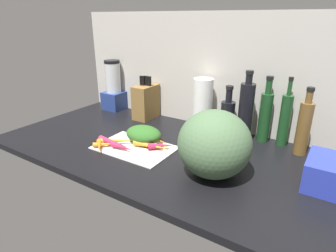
{
  "coord_description": "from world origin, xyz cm",
  "views": [
    {
      "loc": [
        61.39,
        -99.82,
        57.1
      ],
      "look_at": [
        0.49,
        -4.94,
        13.24
      ],
      "focal_mm": 30.06,
      "sensor_mm": 36.0,
      "label": 1
    }
  ],
  "objects_px": {
    "carrot_10": "(122,147)",
    "bottle_4": "(304,127)",
    "knife_block": "(146,101)",
    "bottle_3": "(285,119)",
    "carrot_9": "(113,143)",
    "paper_towel_roll": "(203,105)",
    "carrot_8": "(156,139)",
    "carrot_4": "(151,146)",
    "bottle_2": "(265,115)",
    "bottle_1": "(246,112)",
    "blender_appliance": "(114,89)",
    "cutting_board": "(135,147)",
    "carrot_5": "(150,140)",
    "carrot_0": "(161,146)",
    "carrot_2": "(156,145)",
    "bottle_0": "(227,117)",
    "carrot_6": "(106,144)",
    "carrot_3": "(143,141)",
    "winter_squash": "(214,144)",
    "carrot_1": "(117,141)",
    "carrot_7": "(99,146)"
  },
  "relations": [
    {
      "from": "carrot_6",
      "to": "bottle_3",
      "type": "relative_size",
      "value": 0.37
    },
    {
      "from": "carrot_6",
      "to": "blender_appliance",
      "type": "bearing_deg",
      "value": 128.87
    },
    {
      "from": "bottle_0",
      "to": "bottle_1",
      "type": "height_order",
      "value": "bottle_1"
    },
    {
      "from": "cutting_board",
      "to": "carrot_5",
      "type": "bearing_deg",
      "value": 70.38
    },
    {
      "from": "carrot_10",
      "to": "bottle_4",
      "type": "relative_size",
      "value": 0.4
    },
    {
      "from": "carrot_4",
      "to": "bottle_2",
      "type": "distance_m",
      "value": 0.57
    },
    {
      "from": "carrot_4",
      "to": "carrot_5",
      "type": "distance_m",
      "value": 0.07
    },
    {
      "from": "carrot_5",
      "to": "carrot_9",
      "type": "relative_size",
      "value": 0.87
    },
    {
      "from": "paper_towel_roll",
      "to": "bottle_2",
      "type": "bearing_deg",
      "value": 5.07
    },
    {
      "from": "carrot_5",
      "to": "carrot_8",
      "type": "relative_size",
      "value": 1.21
    },
    {
      "from": "carrot_9",
      "to": "bottle_1",
      "type": "relative_size",
      "value": 0.48
    },
    {
      "from": "carrot_1",
      "to": "bottle_2",
      "type": "distance_m",
      "value": 0.72
    },
    {
      "from": "carrot_9",
      "to": "paper_towel_roll",
      "type": "relative_size",
      "value": 0.6
    },
    {
      "from": "bottle_1",
      "to": "bottle_4",
      "type": "bearing_deg",
      "value": 0.14
    },
    {
      "from": "winter_squash",
      "to": "paper_towel_roll",
      "type": "xyz_separation_m",
      "value": [
        -0.24,
        0.4,
        0.01
      ]
    },
    {
      "from": "carrot_4",
      "to": "blender_appliance",
      "type": "relative_size",
      "value": 0.54
    },
    {
      "from": "paper_towel_roll",
      "to": "carrot_2",
      "type": "bearing_deg",
      "value": -101.96
    },
    {
      "from": "carrot_7",
      "to": "carrot_10",
      "type": "height_order",
      "value": "same"
    },
    {
      "from": "carrot_8",
      "to": "bottle_1",
      "type": "bearing_deg",
      "value": 38.67
    },
    {
      "from": "cutting_board",
      "to": "bottle_3",
      "type": "xyz_separation_m",
      "value": [
        0.57,
        0.41,
        0.12
      ]
    },
    {
      "from": "carrot_2",
      "to": "carrot_8",
      "type": "relative_size",
      "value": 1.37
    },
    {
      "from": "carrot_8",
      "to": "carrot_9",
      "type": "bearing_deg",
      "value": -136.51
    },
    {
      "from": "blender_appliance",
      "to": "bottle_3",
      "type": "height_order",
      "value": "bottle_3"
    },
    {
      "from": "carrot_5",
      "to": "knife_block",
      "type": "xyz_separation_m",
      "value": [
        -0.24,
        0.29,
        0.08
      ]
    },
    {
      "from": "carrot_0",
      "to": "knife_block",
      "type": "height_order",
      "value": "knife_block"
    },
    {
      "from": "carrot_6",
      "to": "knife_block",
      "type": "distance_m",
      "value": 0.46
    },
    {
      "from": "winter_squash",
      "to": "bottle_4",
      "type": "height_order",
      "value": "bottle_4"
    },
    {
      "from": "carrot_1",
      "to": "carrot_6",
      "type": "distance_m",
      "value": 0.06
    },
    {
      "from": "carrot_0",
      "to": "carrot_2",
      "type": "relative_size",
      "value": 0.72
    },
    {
      "from": "winter_squash",
      "to": "carrot_0",
      "type": "bearing_deg",
      "value": 166.79
    },
    {
      "from": "carrot_5",
      "to": "bottle_2",
      "type": "relative_size",
      "value": 0.46
    },
    {
      "from": "blender_appliance",
      "to": "paper_towel_roll",
      "type": "distance_m",
      "value": 0.65
    },
    {
      "from": "bottle_4",
      "to": "bottle_3",
      "type": "bearing_deg",
      "value": 148.88
    },
    {
      "from": "carrot_0",
      "to": "carrot_8",
      "type": "relative_size",
      "value": 0.99
    },
    {
      "from": "carrot_5",
      "to": "carrot_6",
      "type": "height_order",
      "value": "carrot_5"
    },
    {
      "from": "carrot_2",
      "to": "bottle_3",
      "type": "relative_size",
      "value": 0.51
    },
    {
      "from": "carrot_10",
      "to": "bottle_0",
      "type": "bearing_deg",
      "value": 52.06
    },
    {
      "from": "cutting_board",
      "to": "paper_towel_roll",
      "type": "relative_size",
      "value": 1.29
    },
    {
      "from": "carrot_3",
      "to": "winter_squash",
      "type": "xyz_separation_m",
      "value": [
        0.39,
        -0.07,
        0.11
      ]
    },
    {
      "from": "carrot_8",
      "to": "bottle_3",
      "type": "height_order",
      "value": "bottle_3"
    },
    {
      "from": "carrot_4",
      "to": "carrot_6",
      "type": "xyz_separation_m",
      "value": [
        -0.19,
        -0.09,
        -0.0
      ]
    },
    {
      "from": "carrot_3",
      "to": "carrot_4",
      "type": "relative_size",
      "value": 0.87
    },
    {
      "from": "cutting_board",
      "to": "paper_towel_roll",
      "type": "xyz_separation_m",
      "value": [
        0.16,
        0.38,
        0.13
      ]
    },
    {
      "from": "cutting_board",
      "to": "carrot_5",
      "type": "relative_size",
      "value": 2.47
    },
    {
      "from": "knife_block",
      "to": "bottle_3",
      "type": "bearing_deg",
      "value": 3.03
    },
    {
      "from": "carrot_0",
      "to": "carrot_2",
      "type": "distance_m",
      "value": 0.03
    },
    {
      "from": "carrot_2",
      "to": "paper_towel_roll",
      "type": "bearing_deg",
      "value": 78.04
    },
    {
      "from": "carrot_2",
      "to": "carrot_10",
      "type": "height_order",
      "value": "carrot_10"
    },
    {
      "from": "carrot_0",
      "to": "carrot_9",
      "type": "xyz_separation_m",
      "value": [
        -0.2,
        -0.1,
        0.0
      ]
    },
    {
      "from": "carrot_9",
      "to": "bottle_1",
      "type": "bearing_deg",
      "value": 40.2
    }
  ]
}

